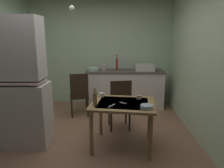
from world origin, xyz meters
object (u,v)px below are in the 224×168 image
sink_basin (145,67)px  serving_bowl_wide (147,107)px  glass_bottle (95,99)px  hutch_cabinet (13,88)px  dining_table (123,109)px  teacup_cream (139,97)px  hand_pump (117,63)px  mixing_bowl_counter (93,69)px  chair_far_side (120,104)px  chair_by_counter (79,94)px

sink_basin → serving_bowl_wide: size_ratio=2.49×
glass_bottle → hutch_cabinet: bearing=170.4°
dining_table → teacup_cream: (0.27, 0.21, 0.13)m
hutch_cabinet → sink_basin: hutch_cabinet is taller
dining_table → serving_bowl_wide: serving_bowl_wide is taller
teacup_cream → glass_bottle: (-0.68, -0.38, 0.08)m
serving_bowl_wide → hand_pump: bearing=100.4°
mixing_bowl_counter → dining_table: bearing=-71.0°
chair_far_side → serving_bowl_wide: chair_far_side is taller
chair_by_counter → serving_bowl_wide: (1.23, -1.56, 0.26)m
dining_table → chair_far_side: size_ratio=1.10×
hutch_cabinet → dining_table: 1.73m
hutch_cabinet → serving_bowl_wide: bearing=-8.7°
hand_pump → serving_bowl_wide: (0.42, -2.27, -0.32)m
dining_table → serving_bowl_wide: size_ratio=5.99×
hand_pump → mixing_bowl_counter: 0.59m
hand_pump → teacup_cream: bearing=-78.7°
hutch_cabinet → teacup_cream: bearing=4.7°
hand_pump → mixing_bowl_counter: size_ratio=1.47×
hand_pump → chair_by_counter: size_ratio=0.41×
hand_pump → teacup_cream: hand_pump is taller
mixing_bowl_counter → teacup_cream: bearing=-61.5°
hutch_cabinet → mixing_bowl_counter: 2.13m
chair_far_side → serving_bowl_wide: (0.36, -0.88, 0.25)m
sink_basin → glass_bottle: sink_basin is taller
serving_bowl_wide → glass_bottle: size_ratio=0.66×
mixing_bowl_counter → teacup_cream: 1.94m
chair_far_side → serving_bowl_wide: bearing=-67.7°
hand_pump → sink_basin: bearing=-3.9°
chair_by_counter → teacup_cream: chair_by_counter is taller
hutch_cabinet → teacup_cream: size_ratio=26.55×
glass_bottle → dining_table: bearing=22.2°
sink_basin → chair_by_counter: 1.69m
sink_basin → serving_bowl_wide: sink_basin is taller
chair_far_side → teacup_cream: size_ratio=12.65×
dining_table → serving_bowl_wide: bearing=-39.0°
chair_by_counter → glass_bottle: glass_bottle is taller
hutch_cabinet → sink_basin: size_ratio=4.59×
hutch_cabinet → glass_bottle: size_ratio=7.54×
chair_by_counter → teacup_cream: (1.17, -1.09, 0.26)m
hutch_cabinet → teacup_cream: (1.97, 0.16, -0.18)m
teacup_cream → hutch_cabinet: bearing=-175.3°
sink_basin → glass_bottle: 2.35m
sink_basin → serving_bowl_wide: bearing=-96.4°
chair_far_side → chair_by_counter: size_ratio=1.00×
serving_bowl_wide → glass_bottle: 0.75m
chair_by_counter → glass_bottle: 1.58m
mixing_bowl_counter → dining_table: size_ratio=0.25×
hand_pump → hutch_cabinet: bearing=-129.5°
teacup_cream → chair_by_counter: bearing=137.2°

